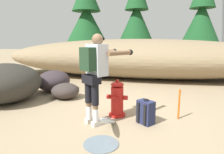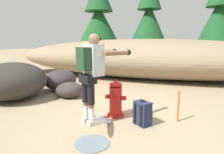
# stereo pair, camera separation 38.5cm
# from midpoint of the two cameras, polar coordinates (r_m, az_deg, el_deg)

# --- Properties ---
(ground_plane) EXTENTS (56.00, 56.00, 0.04)m
(ground_plane) POSITION_cam_midpoint_polar(r_m,az_deg,el_deg) (4.13, -2.02, -11.37)
(ground_plane) COLOR #998466
(dirt_embankment) EXTENTS (12.09, 3.20, 1.61)m
(dirt_embankment) POSITION_cam_midpoint_polar(r_m,az_deg,el_deg) (8.20, 6.10, 5.47)
(dirt_embankment) COLOR #897556
(dirt_embankment) RESTS_ON ground_plane
(fire_hydrant) EXTENTS (0.43, 0.39, 0.76)m
(fire_hydrant) POSITION_cam_midpoint_polar(r_m,az_deg,el_deg) (3.98, -1.26, -6.62)
(fire_hydrant) COLOR red
(fire_hydrant) RESTS_ON ground_plane
(hydrant_water_jet) EXTENTS (0.53, 1.28, 0.56)m
(hydrant_water_jet) POSITION_cam_midpoint_polar(r_m,az_deg,el_deg) (3.35, -4.73, -14.18)
(hydrant_water_jet) COLOR silver
(hydrant_water_jet) RESTS_ON ground_plane
(utility_worker) EXTENTS (0.87, 1.02, 1.65)m
(utility_worker) POSITION_cam_midpoint_polar(r_m,az_deg,el_deg) (3.51, -7.84, 2.57)
(utility_worker) COLOR beige
(utility_worker) RESTS_ON ground_plane
(spare_backpack) EXTENTS (0.36, 0.36, 0.47)m
(spare_backpack) POSITION_cam_midpoint_polar(r_m,az_deg,el_deg) (3.68, 6.95, -10.30)
(spare_backpack) COLOR #23284C
(spare_backpack) RESTS_ON ground_plane
(boulder_large) EXTENTS (1.96, 2.01, 0.97)m
(boulder_large) POSITION_cam_midpoint_polar(r_m,az_deg,el_deg) (5.65, -30.61, -1.50)
(boulder_large) COLOR #2E2B26
(boulder_large) RESTS_ON ground_plane
(boulder_mid) EXTENTS (0.99, 1.14, 0.63)m
(boulder_mid) POSITION_cam_midpoint_polar(r_m,az_deg,el_deg) (6.28, -18.47, -1.07)
(boulder_mid) COLOR #352C30
(boulder_mid) RESTS_ON ground_plane
(boulder_small) EXTENTS (0.91, 0.90, 0.41)m
(boulder_small) POSITION_cam_midpoint_polar(r_m,az_deg,el_deg) (5.40, -15.55, -3.95)
(boulder_small) COLOR #372F2C
(boulder_small) RESTS_ON ground_plane
(pine_tree_far_left) EXTENTS (2.55, 2.55, 5.16)m
(pine_tree_far_left) POSITION_cam_midpoint_polar(r_m,az_deg,el_deg) (11.94, -8.50, 16.99)
(pine_tree_far_left) COLOR #47331E
(pine_tree_far_left) RESTS_ON ground_plane
(pine_tree_left) EXTENTS (2.14, 2.14, 5.24)m
(pine_tree_left) POSITION_cam_midpoint_polar(r_m,az_deg,el_deg) (11.95, 6.22, 17.43)
(pine_tree_left) COLOR #47331E
(pine_tree_left) RESTS_ON ground_plane
(pine_tree_center) EXTENTS (2.32, 2.32, 5.67)m
(pine_tree_center) POSITION_cam_midpoint_polar(r_m,az_deg,el_deg) (13.62, 24.13, 16.45)
(pine_tree_center) COLOR #47331E
(pine_tree_center) RESTS_ON ground_plane
(survey_stake) EXTENTS (0.04, 0.04, 0.60)m
(survey_stake) POSITION_cam_midpoint_polar(r_m,az_deg,el_deg) (3.99, 16.50, -7.72)
(survey_stake) COLOR #E55914
(survey_stake) RESTS_ON ground_plane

